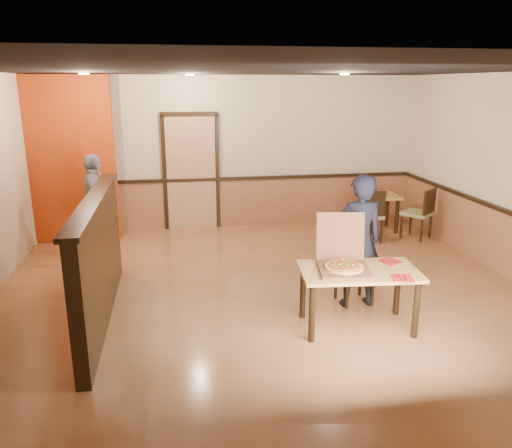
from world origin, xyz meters
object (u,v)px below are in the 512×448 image
(side_table, at_px, (380,204))
(pizza_box, at_px, (343,263))
(passerby, at_px, (95,204))
(diner_chair, at_px, (353,266))
(diner, at_px, (359,241))
(condiment, at_px, (387,193))
(main_table, at_px, (358,279))
(side_chair_right, at_px, (421,211))
(side_chair_left, at_px, (370,213))

(side_table, xyz_separation_m, pizza_box, (-1.97, -3.59, 0.25))
(side_table, distance_m, passerby, 5.03)
(pizza_box, bearing_deg, passerby, 142.73)
(diner_chair, relative_size, diner, 0.50)
(side_table, height_order, pizza_box, pizza_box)
(diner, relative_size, pizza_box, 2.30)
(diner, xyz_separation_m, condiment, (1.65, 2.92, -0.08))
(main_table, distance_m, condiment, 3.95)
(condiment, bearing_deg, side_chair_right, -47.87)
(pizza_box, bearing_deg, side_table, 70.61)
(side_chair_right, bearing_deg, passerby, -41.44)
(side_chair_left, distance_m, side_table, 0.77)
(side_chair_right, bearing_deg, diner_chair, 8.77)
(side_chair_left, height_order, side_table, side_chair_left)
(main_table, height_order, side_table, main_table)
(pizza_box, bearing_deg, side_chair_right, 59.86)
(diner_chair, height_order, side_table, diner_chair)
(diner, xyz_separation_m, pizza_box, (-0.38, -0.54, -0.06))
(side_chair_right, relative_size, passerby, 0.57)
(condiment, bearing_deg, side_table, 115.89)
(side_chair_left, bearing_deg, passerby, 4.94)
(diner_chair, height_order, diner, diner)
(pizza_box, distance_m, condiment, 4.01)
(main_table, bearing_deg, diner_chair, 79.16)
(passerby, bearing_deg, main_table, -148.98)
(side_table, relative_size, diner, 0.41)
(passerby, relative_size, condiment, 11.91)
(passerby, height_order, condiment, passerby)
(side_table, xyz_separation_m, diner, (-1.59, -3.04, 0.31))
(side_chair_left, distance_m, side_chair_right, 0.95)
(side_chair_left, height_order, pizza_box, pizza_box)
(main_table, xyz_separation_m, side_chair_right, (2.29, 3.01, -0.08))
(main_table, distance_m, side_table, 4.03)
(side_chair_left, distance_m, condiment, 0.75)
(main_table, height_order, passerby, passerby)
(side_chair_left, xyz_separation_m, condiment, (0.52, 0.49, 0.23))
(diner_chair, height_order, passerby, passerby)
(main_table, distance_m, passerby, 4.56)
(passerby, bearing_deg, condiment, -100.92)
(diner_chair, height_order, condiment, diner_chair)
(side_chair_right, xyz_separation_m, diner, (-2.09, -2.44, 0.32))
(diner_chair, relative_size, pizza_box, 1.16)
(main_table, relative_size, side_chair_right, 1.48)
(diner_chair, relative_size, passerby, 0.52)
(side_chair_right, bearing_deg, pizza_box, 11.45)
(diner_chair, distance_m, side_chair_right, 3.10)
(main_table, relative_size, passerby, 0.84)
(side_chair_right, distance_m, condiment, 0.69)
(main_table, distance_m, diner, 0.65)
(side_chair_right, relative_size, pizza_box, 1.27)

